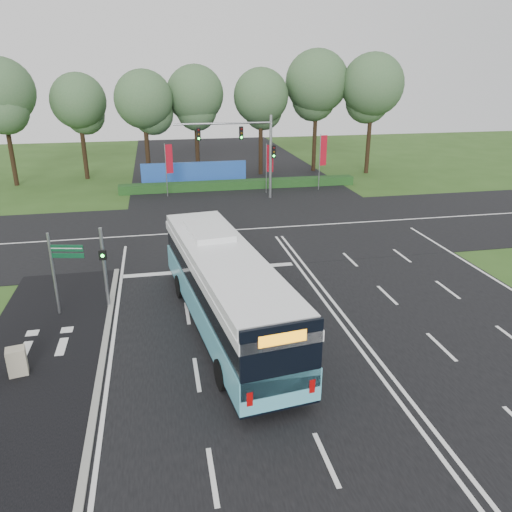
{
  "coord_description": "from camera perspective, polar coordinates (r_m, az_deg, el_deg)",
  "views": [
    {
      "loc": [
        -7.53,
        -20.78,
        10.65
      ],
      "look_at": [
        -2.97,
        2.0,
        1.85
      ],
      "focal_mm": 35.0,
      "sensor_mm": 36.0,
      "label": 1
    }
  ],
  "objects": [
    {
      "name": "pedestrian_signal",
      "position": [
        23.96,
        -16.96,
        -0.99
      ],
      "size": [
        0.33,
        0.44,
        3.92
      ],
      "rotation": [
        0.0,
        0.0,
        -0.1
      ],
      "color": "gray",
      "rests_on": "ground"
    },
    {
      "name": "hedge",
      "position": [
        47.03,
        -1.86,
        8.15
      ],
      "size": [
        22.0,
        1.2,
        0.8
      ],
      "primitive_type": "cube",
      "color": "#193A15",
      "rests_on": "ground"
    },
    {
      "name": "road_main",
      "position": [
        24.52,
        7.77,
        -5.14
      ],
      "size": [
        20.0,
        120.0,
        0.04
      ],
      "primitive_type": "cube",
      "color": "black",
      "rests_on": "ground"
    },
    {
      "name": "utility_cabinet",
      "position": [
        20.61,
        -25.64,
        -10.87
      ],
      "size": [
        0.76,
        0.67,
        1.1
      ],
      "primitive_type": "cube",
      "rotation": [
        0.0,
        0.0,
        0.2
      ],
      "color": "#A79E86",
      "rests_on": "ground"
    },
    {
      "name": "traffic_light_gantry",
      "position": [
        42.42,
        -0.73,
        12.64
      ],
      "size": [
        8.41,
        0.28,
        7.0
      ],
      "color": "gray",
      "rests_on": "ground"
    },
    {
      "name": "eucalyptus_row",
      "position": [
        51.83,
        -4.76,
        18.25
      ],
      "size": [
        41.61,
        8.67,
        12.53
      ],
      "color": "black",
      "rests_on": "ground"
    },
    {
      "name": "street_sign",
      "position": [
        23.74,
        -21.53,
        -0.88
      ],
      "size": [
        1.51,
        0.41,
        3.94
      ],
      "rotation": [
        0.0,
        0.0,
        -0.22
      ],
      "color": "gray",
      "rests_on": "ground"
    },
    {
      "name": "banner_flag_right",
      "position": [
        46.53,
        7.59,
        11.46
      ],
      "size": [
        0.73,
        0.25,
        5.07
      ],
      "rotation": [
        0.0,
        0.0,
        0.28
      ],
      "color": "gray",
      "rests_on": "ground"
    },
    {
      "name": "banner_flag_mid",
      "position": [
        44.83,
        1.5,
        10.76
      ],
      "size": [
        0.61,
        0.28,
        4.4
      ],
      "rotation": [
        0.0,
        0.0,
        -0.38
      ],
      "color": "gray",
      "rests_on": "ground"
    },
    {
      "name": "kerb_strip",
      "position": [
        20.85,
        -17.07,
        -10.8
      ],
      "size": [
        0.25,
        18.0,
        0.12
      ],
      "primitive_type": "cube",
      "color": "gray",
      "rests_on": "ground"
    },
    {
      "name": "banner_flag_left",
      "position": [
        44.29,
        -9.99,
        10.51
      ],
      "size": [
        0.65,
        0.26,
        4.61
      ],
      "rotation": [
        0.0,
        0.0,
        0.32
      ],
      "color": "gray",
      "rests_on": "ground"
    },
    {
      "name": "city_bus",
      "position": [
        21.16,
        -3.57,
        -3.7
      ],
      "size": [
        4.42,
        13.43,
        3.79
      ],
      "rotation": [
        0.0,
        0.0,
        0.13
      ],
      "color": "#55B0C5",
      "rests_on": "ground"
    },
    {
      "name": "ground",
      "position": [
        24.53,
        7.76,
        -5.19
      ],
      "size": [
        120.0,
        120.0,
        0.0
      ],
      "primitive_type": "plane",
      "color": "#2C4D19",
      "rests_on": "ground"
    },
    {
      "name": "blue_hoarding",
      "position": [
        48.85,
        -7.06,
        9.32
      ],
      "size": [
        10.0,
        0.3,
        2.2
      ],
      "primitive_type": "cube",
      "color": "#1D489F",
      "rests_on": "ground"
    },
    {
      "name": "bike_path",
      "position": [
        21.3,
        -23.6,
        -11.11
      ],
      "size": [
        5.0,
        18.0,
        0.06
      ],
      "primitive_type": "cube",
      "color": "black",
      "rests_on": "ground"
    },
    {
      "name": "road_cross",
      "position": [
        35.27,
        1.53,
        3.21
      ],
      "size": [
        120.0,
        14.0,
        0.05
      ],
      "primitive_type": "cube",
      "color": "black",
      "rests_on": "ground"
    }
  ]
}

